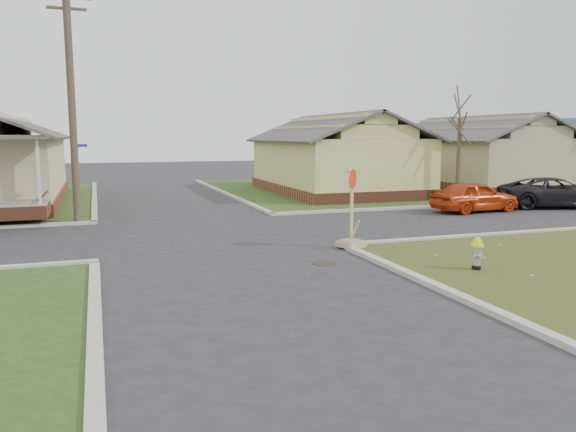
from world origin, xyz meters
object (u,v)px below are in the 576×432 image
object	(u,v)px
utility_pole	(72,101)
stop_sign	(351,230)
fire_hydrant	(477,252)
red_sedan	(475,196)
dark_pickup	(556,193)

from	to	relation	value
utility_pole	stop_sign	distance (m)	11.86
fire_hydrant	red_sedan	xyz separation A→B (m)	(7.02, 9.36, 0.18)
utility_pole	stop_sign	world-z (taller)	utility_pole
utility_pole	dark_pickup	bearing A→B (deg)	-5.49
red_sedan	stop_sign	bearing A→B (deg)	119.33
utility_pole	dark_pickup	xyz separation A→B (m)	(21.29, -2.05, -3.96)
fire_hydrant	stop_sign	size ratio (longest dim) A/B	0.34
utility_pole	dark_pickup	size ratio (longest dim) A/B	1.78
utility_pole	red_sedan	xyz separation A→B (m)	(16.70, -2.08, -3.98)
stop_sign	dark_pickup	world-z (taller)	stop_sign
utility_pole	red_sedan	world-z (taller)	utility_pole
red_sedan	dark_pickup	bearing A→B (deg)	-93.32
fire_hydrant	red_sedan	distance (m)	11.70
fire_hydrant	stop_sign	world-z (taller)	stop_sign
fire_hydrant	dark_pickup	xyz separation A→B (m)	(11.61, 9.39, 0.20)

